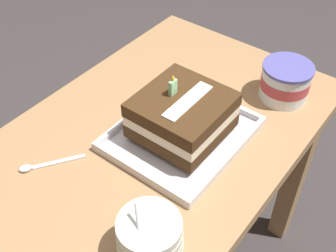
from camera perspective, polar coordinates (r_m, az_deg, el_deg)
name	(u,v)px	position (r m, az deg, el deg)	size (l,w,h in m)	color
dining_table	(156,167)	(1.13, -1.64, -5.41)	(0.95, 0.62, 0.69)	#9E754C
foil_tray	(182,135)	(1.03, 1.80, -1.19)	(0.32, 0.28, 0.02)	silver
birthday_cake	(182,115)	(0.98, 1.88, 1.50)	(0.20, 0.19, 0.15)	#402814
bowl_stack	(150,238)	(0.81, -2.43, -14.58)	(0.12, 0.12, 0.13)	silver
ice_cream_tub	(285,82)	(1.16, 15.21, 5.67)	(0.13, 0.13, 0.10)	white
serving_spoon_near_tray	(37,166)	(1.01, -16.85, -5.06)	(0.13, 0.10, 0.01)	silver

